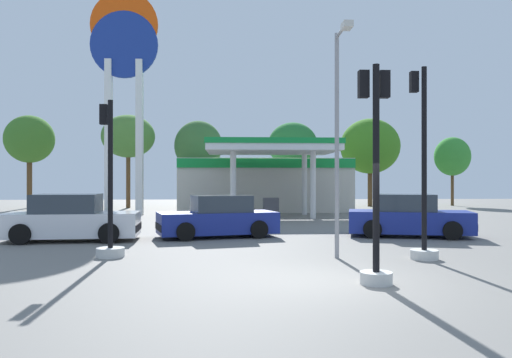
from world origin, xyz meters
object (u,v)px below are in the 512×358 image
at_px(traffic_signal_0, 110,212).
at_px(corner_streetlamp, 339,120).
at_px(tree_3, 293,145).
at_px(car_0, 218,218).
at_px(tree_5, 452,157).
at_px(station_pole_sign, 124,72).
at_px(car_1, 408,217).
at_px(tree_0, 29,140).
at_px(tree_2, 198,146).
at_px(traffic_signal_3, 375,193).
at_px(traffic_signal_1, 423,199).
at_px(tree_4, 370,146).
at_px(tree_1, 128,137).
at_px(car_2, 71,220).

relative_size(traffic_signal_0, corner_streetlamp, 0.71).
relative_size(tree_3, corner_streetlamp, 1.10).
bearing_deg(car_0, tree_5, 49.30).
height_order(station_pole_sign, car_1, station_pole_sign).
relative_size(car_1, tree_0, 0.68).
bearing_deg(tree_3, traffic_signal_0, -107.83).
xyz_separation_m(tree_2, corner_streetlamp, (5.36, -25.81, -0.99)).
height_order(traffic_signal_3, corner_streetlamp, corner_streetlamp).
distance_m(car_1, traffic_signal_1, 5.69).
distance_m(station_pole_sign, traffic_signal_0, 18.53).
relative_size(traffic_signal_0, tree_3, 0.65).
relative_size(tree_0, tree_4, 0.99).
relative_size(car_1, tree_3, 0.71).
height_order(car_1, tree_3, tree_3).
height_order(tree_1, tree_4, tree_1).
height_order(traffic_signal_0, tree_1, tree_1).
relative_size(car_1, tree_1, 0.68).
relative_size(car_2, tree_0, 0.67).
height_order(tree_4, corner_streetlamp, tree_4).
distance_m(station_pole_sign, traffic_signal_1, 22.22).
relative_size(tree_3, tree_5, 1.19).
bearing_deg(traffic_signal_0, tree_5, 50.74).
xyz_separation_m(tree_1, corner_streetlamp, (10.70, -25.60, -1.68)).
height_order(station_pole_sign, tree_0, station_pole_sign).
xyz_separation_m(traffic_signal_0, tree_0, (-11.86, 25.01, 3.96)).
bearing_deg(tree_0, traffic_signal_3, -57.85).
height_order(traffic_signal_0, traffic_signal_1, traffic_signal_1).
relative_size(car_2, tree_1, 0.67).
distance_m(traffic_signal_0, tree_5, 34.78).
xyz_separation_m(car_0, tree_3, (5.56, 21.64, 4.27)).
height_order(traffic_signal_1, traffic_signal_3, traffic_signal_1).
height_order(station_pole_sign, tree_1, station_pole_sign).
distance_m(car_0, traffic_signal_3, 9.48).
bearing_deg(tree_2, traffic_signal_0, -92.20).
xyz_separation_m(station_pole_sign, car_0, (5.95, -11.95, -8.02)).
xyz_separation_m(tree_2, tree_3, (7.52, 1.35, 0.21)).
bearing_deg(car_0, tree_0, 126.10).
bearing_deg(car_2, traffic_signal_0, -59.76).
height_order(tree_3, tree_5, tree_3).
xyz_separation_m(tree_1, tree_2, (5.34, 0.21, -0.69)).
distance_m(car_1, tree_2, 22.82).
bearing_deg(tree_2, tree_1, -177.74).
bearing_deg(car_1, tree_4, 77.96).
relative_size(traffic_signal_1, traffic_signal_3, 1.15).
bearing_deg(traffic_signal_3, tree_3, 86.05).
height_order(traffic_signal_0, traffic_signal_3, traffic_signal_3).
bearing_deg(tree_4, station_pole_sign, -152.31).
bearing_deg(tree_0, car_2, -65.57).
bearing_deg(traffic_signal_1, tree_2, 106.47).
bearing_deg(car_2, tree_3, 64.56).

